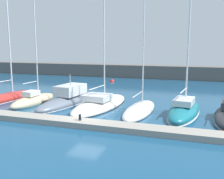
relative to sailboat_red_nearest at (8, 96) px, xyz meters
The scene contains 11 objects.
ground_plane 11.99m from the sailboat_red_nearest, 21.76° to the right, with size 120.00×120.00×0.00m, color navy.
dock_pier 12.56m from the sailboat_red_nearest, 27.54° to the right, with size 28.83×1.44×0.42m, color gray.
breakwater_seawall 26.66m from the sailboat_red_nearest, 65.31° to the left, with size 108.00×3.26×2.29m, color #5B5651.
sailboat_red_nearest is the anchor object (origin of this frame).
sailboat_sand_second 3.80m from the sailboat_red_nearest, ahead, with size 2.26×6.50×10.74m.
motorboat_slate_third 7.01m from the sailboat_red_nearest, ahead, with size 3.46×9.78×3.30m.
sailboat_ivory_fourth 10.51m from the sailboat_red_nearest, ahead, with size 4.08×9.96×16.32m.
sailboat_white_fifth 14.53m from the sailboat_red_nearest, ahead, with size 2.44×7.46×13.27m.
sailboat_teal_sixth 18.24m from the sailboat_red_nearest, ahead, with size 3.20×8.06×14.69m.
mooring_buoy_red 18.31m from the sailboat_red_nearest, 70.81° to the left, with size 0.74×0.74×0.74m, color red.
dock_bollard 12.68m from the sailboat_red_nearest, 27.24° to the right, with size 0.20×0.20×0.44m, color black.
Camera 1 is at (8.00, -17.63, 5.70)m, focal length 41.29 mm.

